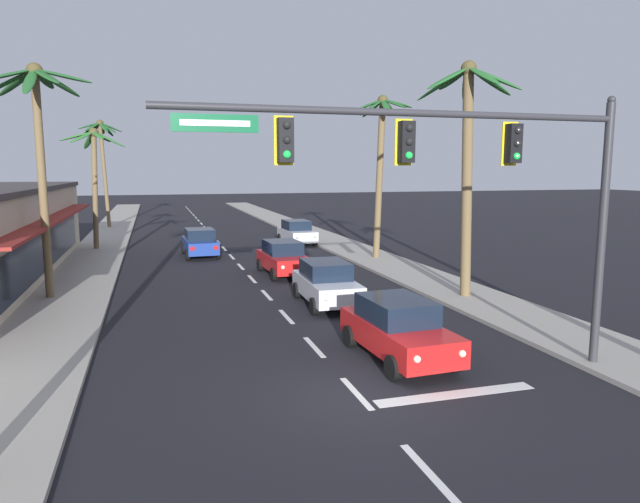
# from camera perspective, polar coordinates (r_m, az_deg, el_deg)

# --- Properties ---
(ground_plane) EXTENTS (220.00, 220.00, 0.00)m
(ground_plane) POSITION_cam_1_polar(r_m,az_deg,el_deg) (13.57, 3.86, -14.26)
(ground_plane) COLOR black
(sidewalk_right) EXTENTS (3.20, 110.00, 0.14)m
(sidewalk_right) POSITION_cam_1_polar(r_m,az_deg,el_deg) (34.39, 4.51, -0.31)
(sidewalk_right) COLOR #9E998E
(sidewalk_right) RESTS_ON ground
(sidewalk_left) EXTENTS (3.20, 110.00, 0.14)m
(sidewalk_left) POSITION_cam_1_polar(r_m,az_deg,el_deg) (32.33, -22.29, -1.46)
(sidewalk_left) COLOR #9E998E
(sidewalk_left) RESTS_ON ground
(lane_markings) EXTENTS (4.28, 88.99, 0.01)m
(lane_markings) POSITION_cam_1_polar(r_m,az_deg,el_deg) (33.29, -7.98, -0.77)
(lane_markings) COLOR silver
(lane_markings) RESTS_ON ground
(traffic_signal_mast) EXTENTS (11.25, 0.41, 7.02)m
(traffic_signal_mast) POSITION_cam_1_polar(r_m,az_deg,el_deg) (13.89, 15.44, 8.01)
(traffic_signal_mast) COLOR #2D2D33
(traffic_signal_mast) RESTS_ON ground
(sedan_lead_at_stop_bar) EXTENTS (2.12, 4.51, 1.68)m
(sedan_lead_at_stop_bar) POSITION_cam_1_polar(r_m,az_deg,el_deg) (15.87, 7.86, -7.68)
(sedan_lead_at_stop_bar) COLOR red
(sedan_lead_at_stop_bar) RESTS_ON ground
(sedan_third_in_queue) EXTENTS (2.03, 4.48, 1.68)m
(sedan_third_in_queue) POSITION_cam_1_polar(r_m,az_deg,el_deg) (21.88, 0.64, -3.17)
(sedan_third_in_queue) COLOR silver
(sedan_third_in_queue) RESTS_ON ground
(sedan_fifth_in_queue) EXTENTS (2.10, 4.51, 1.68)m
(sedan_fifth_in_queue) POSITION_cam_1_polar(r_m,az_deg,el_deg) (28.11, -3.74, -0.62)
(sedan_fifth_in_queue) COLOR red
(sedan_fifth_in_queue) RESTS_ON ground
(sedan_oncoming_far) EXTENTS (2.07, 4.50, 1.68)m
(sedan_oncoming_far) POSITION_cam_1_polar(r_m,az_deg,el_deg) (34.69, -12.02, 0.91)
(sedan_oncoming_far) COLOR navy
(sedan_oncoming_far) RESTS_ON ground
(sedan_parked_nearest_kerb) EXTENTS (2.06, 4.50, 1.68)m
(sedan_parked_nearest_kerb) POSITION_cam_1_polar(r_m,az_deg,el_deg) (39.44, -2.36, 1.96)
(sedan_parked_nearest_kerb) COLOR silver
(sedan_parked_nearest_kerb) RESTS_ON ground
(palm_left_second) EXTENTS (4.02, 3.99, 9.19)m
(palm_left_second) POSITION_cam_1_polar(r_m,az_deg,el_deg) (24.66, -26.55, 11.20)
(palm_left_second) COLOR brown
(palm_left_second) RESTS_ON ground
(palm_left_third) EXTENTS (3.98, 3.97, 7.78)m
(palm_left_third) POSITION_cam_1_polar(r_m,az_deg,el_deg) (38.87, -21.83, 8.33)
(palm_left_third) COLOR brown
(palm_left_third) RESTS_ON ground
(palm_left_farthest) EXTENTS (3.67, 3.50, 9.44)m
(palm_left_farthest) POSITION_cam_1_polar(r_m,az_deg,el_deg) (53.38, -21.12, 9.67)
(palm_left_farthest) COLOR brown
(palm_left_farthest) RESTS_ON ground
(palm_right_second) EXTENTS (4.19, 4.35, 9.32)m
(palm_right_second) POSITION_cam_1_polar(r_m,az_deg,el_deg) (23.13, 14.65, 10.65)
(palm_right_second) COLOR brown
(palm_right_second) RESTS_ON ground
(palm_right_third) EXTENTS (3.47, 3.17, 9.33)m
(palm_right_third) POSITION_cam_1_polar(r_m,az_deg,el_deg) (32.73, 6.14, 10.20)
(palm_right_third) COLOR brown
(palm_right_third) RESTS_ON ground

